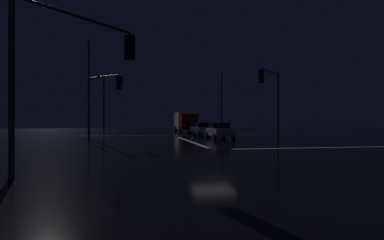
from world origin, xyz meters
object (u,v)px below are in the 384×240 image
object	(u,v)px
sedan_blue	(204,129)
streetlamp_left_far	(104,99)
traffic_signal_sw	(75,56)
streetlamp_left_near	(89,81)
streetlamp_right_far	(222,97)
traffic_signal_ne	(271,91)
box_truck	(185,121)
sedan_gray	(197,128)
sedan_silver	(219,131)
traffic_signal_nw	(102,95)

from	to	relation	value
sedan_blue	streetlamp_left_far	xyz separation A→B (m)	(-12.17, 13.14, 4.21)
sedan_blue	traffic_signal_sw	xyz separation A→B (m)	(-9.94, -23.18, 3.26)
sedan_blue	streetlamp_left_near	bearing A→B (deg)	-166.79
streetlamp_right_far	streetlamp_left_near	bearing A→B (deg)	-138.45
traffic_signal_ne	box_truck	bearing A→B (deg)	99.80
sedan_blue	box_truck	world-z (taller)	box_truck
sedan_gray	streetlamp_left_near	distance (m)	16.30
streetlamp_left_far	box_truck	bearing A→B (deg)	0.72
sedan_silver	traffic_signal_nw	size ratio (longest dim) A/B	0.78
sedan_silver	traffic_signal_ne	xyz separation A→B (m)	(3.59, -3.93, 3.53)
sedan_silver	streetlamp_right_far	size ratio (longest dim) A/B	0.45
sedan_gray	traffic_signal_sw	size ratio (longest dim) A/B	0.75
box_truck	streetlamp_right_far	world-z (taller)	streetlamp_right_far
traffic_signal_sw	sedan_blue	bearing A→B (deg)	66.78
traffic_signal_ne	traffic_signal_sw	bearing A→B (deg)	-135.00
sedan_silver	traffic_signal_sw	distance (m)	20.85
streetlamp_left_near	streetlamp_right_far	distance (m)	24.12
streetlamp_left_near	sedan_gray	bearing A→B (deg)	35.25
sedan_gray	box_truck	bearing A→B (deg)	93.91
traffic_signal_ne	streetlamp_left_far	distance (m)	27.63
sedan_gray	streetlamp_left_far	xyz separation A→B (m)	(-12.71, 7.01, 4.21)
sedan_gray	traffic_signal_sw	distance (m)	31.30
traffic_signal_nw	sedan_blue	bearing A→B (deg)	41.79
sedan_gray	streetlamp_left_far	world-z (taller)	streetlamp_left_far
streetlamp_right_far	sedan_silver	bearing A→B (deg)	-106.61
sedan_silver	sedan_blue	bearing A→B (deg)	93.88
sedan_silver	traffic_signal_sw	size ratio (longest dim) A/B	0.75
box_truck	traffic_signal_nw	size ratio (longest dim) A/B	1.50
traffic_signal_nw	streetlamp_left_far	size ratio (longest dim) A/B	0.64
traffic_signal_ne	streetlamp_left_far	bearing A→B (deg)	125.72
traffic_signal_ne	traffic_signal_sw	size ratio (longest dim) A/B	1.08
sedan_silver	traffic_signal_ne	size ratio (longest dim) A/B	0.69
traffic_signal_ne	traffic_signal_nw	xyz separation A→B (m)	(-14.27, 0.07, -0.52)
traffic_signal_ne	streetlamp_left_near	world-z (taller)	streetlamp_left_near
box_truck	traffic_signal_sw	xyz separation A→B (m)	(-10.00, -36.48, 2.35)
traffic_signal_sw	streetlamp_left_near	distance (m)	20.50
sedan_silver	sedan_blue	distance (m)	5.37
traffic_signal_nw	streetlamp_left_far	bearing A→B (deg)	94.76
sedan_blue	traffic_signal_ne	bearing A→B (deg)	-66.94
streetlamp_left_near	sedan_silver	bearing A→B (deg)	-11.26
traffic_signal_sw	streetlamp_left_near	xyz separation A→B (m)	(-2.23, 20.32, 1.55)
sedan_silver	streetlamp_left_near	xyz separation A→B (m)	(-12.54, 2.50, 4.81)
streetlamp_left_near	streetlamp_right_far	xyz separation A→B (m)	(18.05, 16.00, -0.06)
sedan_blue	streetlamp_left_near	world-z (taller)	streetlamp_left_near
streetlamp_left_near	box_truck	bearing A→B (deg)	52.88
sedan_silver	streetlamp_right_far	xyz separation A→B (m)	(5.52, 18.50, 4.75)
sedan_silver	traffic_signal_nw	bearing A→B (deg)	-160.10
streetlamp_left_far	sedan_gray	bearing A→B (deg)	-28.88
traffic_signal_ne	sedan_blue	bearing A→B (deg)	113.06
sedan_blue	streetlamp_right_far	xyz separation A→B (m)	(5.88, 13.14, 4.75)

